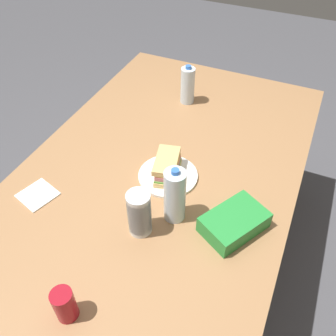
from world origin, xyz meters
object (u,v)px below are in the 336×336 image
Objects in this scene: chip_bag at (234,222)px; water_bottle_tall at (175,196)px; soda_can_red at (65,305)px; paper_plate at (168,176)px; plastic_cup_stack at (139,213)px; water_bottle_spare at (188,85)px; sandwich at (168,167)px; dining_table at (158,184)px.

chip_bag is 0.95× the size of water_bottle_tall.
chip_bag is (0.51, -0.36, -0.03)m from soda_can_red.
chip_bag reaches higher than paper_plate.
chip_bag is 0.34m from plastic_cup_stack.
paper_plate is 0.58m from water_bottle_spare.
chip_bag is (-0.15, -0.33, -0.02)m from sandwich.
soda_can_red is at bearing 176.95° from sandwich.
water_bottle_spare reaches higher than sandwich.
paper_plate is at bearing 30.54° from water_bottle_tall.
water_bottle_spare is at bearing 4.62° from soda_can_red.
plastic_cup_stack is 0.90× the size of water_bottle_spare.
soda_can_red is 0.53× the size of chip_bag.
water_bottle_spare is (0.55, 0.14, 0.09)m from paper_plate.
water_bottle_tall is 0.77m from water_bottle_spare.
soda_can_red is 0.59× the size of water_bottle_spare.
water_bottle_tall is at bearing -16.81° from soda_can_red.
dining_table is 15.45× the size of soda_can_red.
paper_plate is 1.26× the size of sandwich.
plastic_cup_stack reaches higher than chip_bag.
plastic_cup_stack is 0.85m from water_bottle_spare.
water_bottle_tall is at bearing -149.27° from sandwich.
chip_bag reaches higher than dining_table.
sandwich is at bearing 30.73° from water_bottle_tall.
plastic_cup_stack is at bearing -8.73° from soda_can_red.
chip_bag is 0.24m from water_bottle_tall.
plastic_cup_stack reaches higher than sandwich.
soda_can_red is 0.38m from plastic_cup_stack.
paper_plate is 0.05m from sandwich.
water_bottle_spare is (0.55, 0.09, 0.17)m from dining_table.
soda_can_red is (-0.66, 0.04, 0.05)m from paper_plate.
water_bottle_tall is (-0.19, -0.16, 0.19)m from dining_table.
dining_table is at bearing -82.41° from chip_bag.
soda_can_red is 0.66× the size of plastic_cup_stack.
water_bottle_tall reaches higher than water_bottle_spare.
sandwich is 0.57m from water_bottle_spare.
dining_table is 0.34m from plastic_cup_stack.
plastic_cup_stack is at bearing -175.76° from sandwich.
soda_can_red is at bearing 176.70° from paper_plate.
dining_table is 8.20× the size of chip_bag.
sandwich reaches higher than paper_plate.
chip_bag is at bearing -81.31° from water_bottle_tall.
sandwich is 1.61× the size of soda_can_red.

